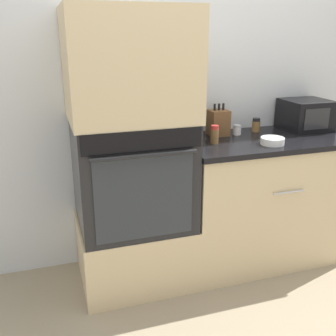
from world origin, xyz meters
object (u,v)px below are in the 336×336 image
Objects in this scene: bowl at (272,141)px; knife_block at (218,123)px; condiment_jar_near at (214,133)px; condiment_jar_back at (256,125)px; wall_oven at (133,173)px; condiment_jar_mid at (237,130)px; condiment_jar_far at (215,135)px; microwave at (306,115)px.

knife_block is at bearing 125.51° from bowl.
condiment_jar_near and condiment_jar_back have the same top height.
wall_oven is 10.20× the size of condiment_jar_mid.
condiment_jar_far is (-0.25, -0.16, 0.02)m from condiment_jar_mid.
knife_block is (0.65, 0.17, 0.24)m from wall_oven.
bowl is at bearing -54.49° from knife_block.
bowl is (0.88, -0.16, 0.17)m from wall_oven.
wall_oven is 0.71m from knife_block.
condiment_jar_near is at bearing 66.52° from condiment_jar_far.
condiment_jar_mid reaches higher than bowl.
knife_block reaches higher than bowl.
bowl is 1.54× the size of condiment_jar_back.
wall_oven is 0.82m from condiment_jar_mid.
knife_block is 0.31m from condiment_jar_back.
bowl is 0.31m from condiment_jar_mid.
wall_oven is 5.84× the size of condiment_jar_far.
wall_oven is 7.06× the size of condiment_jar_back.
condiment_jar_far is at bearing -113.48° from condiment_jar_near.
bowl is 1.55× the size of condiment_jar_near.
knife_block is 1.46× the size of bowl.
microwave reaches higher than wall_oven.
condiment_jar_back reaches higher than bowl.
condiment_jar_mid is (-0.10, 0.30, 0.01)m from bowl.
condiment_jar_back is (0.95, 0.18, 0.20)m from wall_oven.
knife_block is 0.14m from condiment_jar_near.
condiment_jar_far is (-0.80, -0.16, -0.05)m from microwave.
condiment_jar_near is (-0.31, 0.21, 0.03)m from bowl.
condiment_jar_far is at bearing -120.65° from knife_block.
knife_block is 0.22m from condiment_jar_far.
condiment_jar_back is at bearing 173.32° from microwave.
wall_oven reaches higher than condiment_jar_mid.
condiment_jar_back is at bearing 2.30° from knife_block.
condiment_jar_back is (0.38, 0.12, 0.00)m from condiment_jar_near.
condiment_jar_near is 1.44× the size of condiment_jar_mid.
condiment_jar_near reaches higher than condiment_jar_mid.
knife_block is 2.25× the size of condiment_jar_back.
condiment_jar_mid is at bearing 21.49° from condiment_jar_near.
knife_block is 3.25× the size of condiment_jar_mid.
wall_oven is at bearing -169.47° from condiment_jar_back.
microwave reaches higher than condiment_jar_near.
microwave is 3.31× the size of condiment_jar_near.
condiment_jar_far reaches higher than condiment_jar_near.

